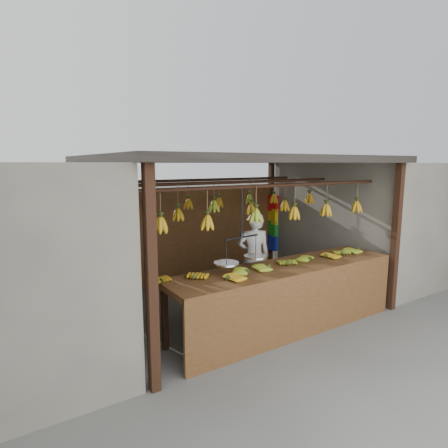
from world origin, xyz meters
TOP-DOWN VIEW (x-y plane):
  - ground at (0.00, 0.00)m, footprint 80.00×80.00m
  - stall at (0.00, 0.33)m, footprint 4.30×3.30m
  - neighbor_right at (3.60, 0.00)m, footprint 3.00×3.00m
  - counter at (0.09, -1.23)m, footprint 3.58×0.80m
  - hanging_bananas at (-0.00, 0.00)m, footprint 3.58×2.21m
  - balance_scale at (-0.57, -1.00)m, footprint 0.82×0.38m
  - vendor at (0.41, 0.01)m, footprint 0.64×0.55m
  - bag_bundles at (1.94, 1.35)m, footprint 0.08×0.26m

SIDE VIEW (x-z plane):
  - ground at x=0.00m, z-range 0.00..0.00m
  - counter at x=0.09m, z-range 0.23..1.19m
  - vendor at x=0.41m, z-range 0.00..1.50m
  - bag_bundles at x=1.94m, z-range 0.41..1.62m
  - balance_scale at x=-0.57m, z-range 0.62..1.58m
  - neighbor_right at x=3.60m, z-range 0.00..2.30m
  - hanging_bananas at x=0.00m, z-range 1.42..1.79m
  - stall at x=0.00m, z-range 0.77..3.17m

